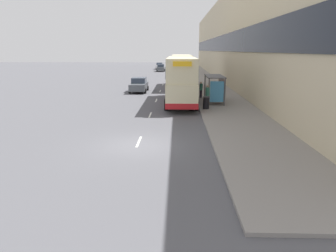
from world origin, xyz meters
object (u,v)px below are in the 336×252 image
Objects in this scene: pedestrian_at_shelter at (201,90)px; car_1 at (161,68)px; car_0 at (181,69)px; car_3 at (139,85)px; pedestrian_1 at (207,95)px; double_decker_bus_near at (181,79)px; car_2 at (159,66)px; double_decker_bus_ahead at (182,70)px; litter_bin at (206,103)px; bus_shelter at (217,84)px.

car_1 is at bearing 98.82° from pedestrian_at_shelter.
car_0 is 36.39m from pedestrian_at_shelter.
car_3 is 2.44× the size of pedestrian_1.
pedestrian_1 is (2.31, -1.88, -1.19)m from double_decker_bus_near.
car_2 is (-0.79, 8.16, 0.02)m from car_1.
car_1 is at bearing 95.58° from double_decker_bus_near.
pedestrian_at_shelter is at bearing 98.82° from car_1.
car_1 is 0.84× the size of car_3.
double_decker_bus_ahead reaches higher than litter_bin.
car_1 is at bearing 97.67° from litter_bin.
car_0 is 14.18m from car_2.
double_decker_bus_ahead is 16.06m from litter_bin.
pedestrian_1 is at bearing 98.20° from car_1.
double_decker_bus_ahead is at bearing 96.74° from litter_bin.
car_0 is 42.49m from litter_bin.
double_decker_bus_ahead is at bearing 98.32° from pedestrian_1.
bus_shelter is 53.13m from car_2.
double_decker_bus_ahead reaches higher than car_2.
double_decker_bus_ahead is (0.20, 12.56, -0.00)m from double_decker_bus_near.
pedestrian_at_shelter is 0.88× the size of pedestrian_1.
double_decker_bus_ahead reaches higher than pedestrian_at_shelter.
car_1 is (-4.74, 4.89, 0.00)m from car_0.
double_decker_bus_ahead is at bearing 100.98° from pedestrian_at_shelter.
pedestrian_at_shelter is 1.56× the size of litter_bin.
car_3 is (-5.21, -4.47, -1.43)m from double_decker_bus_ahead.
pedestrian_at_shelter reaches higher than car_1.
double_decker_bus_near is 2.90× the size of car_1.
bus_shelter reaches higher than car_1.
car_0 is at bearing 89.50° from double_decker_bus_ahead.
car_2 is 3.67× the size of litter_bin.
pedestrian_at_shelter is at bearing 111.52° from bus_shelter.
double_decker_bus_near is at bearing 122.08° from litter_bin.
double_decker_bus_ahead is at bearing -139.36° from car_3.
pedestrian_1 reaches higher than car_1.
double_decker_bus_near reaches higher than car_2.
double_decker_bus_near is 3.72m from pedestrian_at_shelter.
bus_shelter is 13.19m from double_decker_bus_ahead.
double_decker_bus_near is 2.44× the size of car_3.
double_decker_bus_ahead is 10.04m from pedestrian_at_shelter.
litter_bin is at bearing 97.36° from car_2.
pedestrian_1 is at bearing -87.38° from pedestrian_at_shelter.
car_2 reaches higher than car_1.
car_0 is 3.87× the size of litter_bin.
car_0 is 1.06× the size of car_2.
car_0 is 41.06m from pedestrian_1.
bus_shelter is 11.82m from car_3.
double_decker_bus_near is at bearing 175.50° from bus_shelter.
bus_shelter is at bearing 99.74° from car_1.
double_decker_bus_ahead is 2.84× the size of car_1.
car_0 is 31.53m from car_3.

